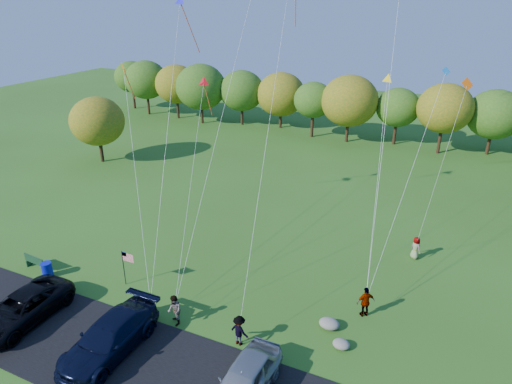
# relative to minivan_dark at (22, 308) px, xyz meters

# --- Properties ---
(ground) EXTENTS (140.00, 140.00, 0.00)m
(ground) POSITION_rel_minivan_dark_xyz_m (7.51, 4.04, -0.86)
(ground) COLOR #315D1A
(ground) RESTS_ON ground
(asphalt_lane) EXTENTS (44.00, 6.00, 0.06)m
(asphalt_lane) POSITION_rel_minivan_dark_xyz_m (7.51, 0.04, -0.83)
(asphalt_lane) COLOR black
(asphalt_lane) RESTS_ON ground
(treeline) EXTENTS (74.63, 27.98, 8.31)m
(treeline) POSITION_rel_minivan_dark_xyz_m (9.19, 40.80, 3.81)
(treeline) COLOR #3D2816
(treeline) RESTS_ON ground
(minivan_dark) EXTENTS (2.78, 5.79, 1.59)m
(minivan_dark) POSITION_rel_minivan_dark_xyz_m (0.00, 0.00, 0.00)
(minivan_dark) COLOR black
(minivan_dark) RESTS_ON asphalt_lane
(minivan_navy) EXTENTS (2.44, 5.96, 1.73)m
(minivan_navy) POSITION_rel_minivan_dark_xyz_m (5.97, 0.18, 0.07)
(minivan_navy) COLOR black
(minivan_navy) RESTS_ON asphalt_lane
(minivan_silver) EXTENTS (2.07, 4.96, 1.68)m
(minivan_silver) POSITION_rel_minivan_dark_xyz_m (13.26, 0.61, 0.04)
(minivan_silver) COLOR #9B9FA5
(minivan_silver) RESTS_ON asphalt_lane
(flyer_a) EXTENTS (0.64, 0.66, 1.52)m
(flyer_a) POSITION_rel_minivan_dark_xyz_m (6.17, 3.24, -0.10)
(flyer_a) COLOR #4C4C59
(flyer_a) RESTS_ON ground
(flyer_b) EXTENTS (1.09, 1.08, 1.78)m
(flyer_b) POSITION_rel_minivan_dark_xyz_m (7.66, 3.36, 0.03)
(flyer_b) COLOR #4C4C59
(flyer_b) RESTS_ON ground
(flyer_c) EXTENTS (1.19, 0.83, 1.69)m
(flyer_c) POSITION_rel_minivan_dark_xyz_m (11.54, 3.47, -0.01)
(flyer_c) COLOR #4C4C59
(flyer_c) RESTS_ON ground
(flyer_d) EXTENTS (1.12, 1.03, 1.84)m
(flyer_d) POSITION_rel_minivan_dark_xyz_m (16.85, 8.45, 0.06)
(flyer_d) COLOR #4C4C59
(flyer_d) RESTS_ON ground
(flyer_e) EXTENTS (0.93, 0.90, 1.61)m
(flyer_e) POSITION_rel_minivan_dark_xyz_m (18.56, 15.93, -0.05)
(flyer_e) COLOR #4C4C59
(flyer_e) RESTS_ON ground
(park_bench) EXTENTS (1.80, 0.50, 1.00)m
(park_bench) POSITION_rel_minivan_dark_xyz_m (-3.68, 4.01, -0.32)
(park_bench) COLOR #153A20
(park_bench) RESTS_ON ground
(trash_barrel) EXTENTS (0.65, 0.65, 0.98)m
(trash_barrel) POSITION_rel_minivan_dark_xyz_m (-2.33, 3.73, -0.37)
(trash_barrel) COLOR #0B16B0
(trash_barrel) RESTS_ON ground
(flag_assembly) EXTENTS (0.87, 0.57, 2.36)m
(flag_assembly) POSITION_rel_minivan_dark_xyz_m (2.99, 5.15, 0.90)
(flag_assembly) COLOR black
(flag_assembly) RESTS_ON ground
(boulder_near) EXTENTS (1.12, 0.87, 0.56)m
(boulder_near) POSITION_rel_minivan_dark_xyz_m (15.36, 6.60, -0.58)
(boulder_near) COLOR gray
(boulder_near) RESTS_ON ground
(boulder_far) EXTENTS (0.89, 0.74, 0.46)m
(boulder_far) POSITION_rel_minivan_dark_xyz_m (16.36, 5.39, -0.63)
(boulder_far) COLOR slate
(boulder_far) RESTS_ON ground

